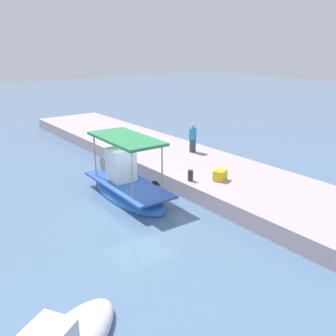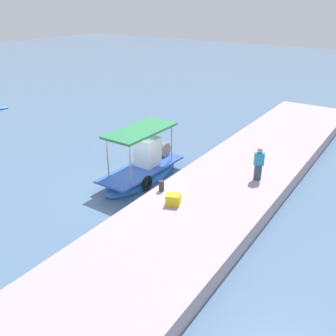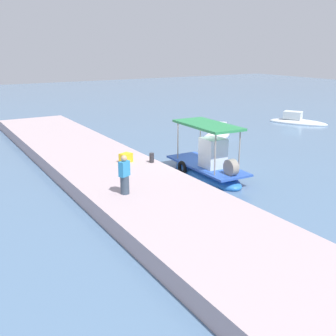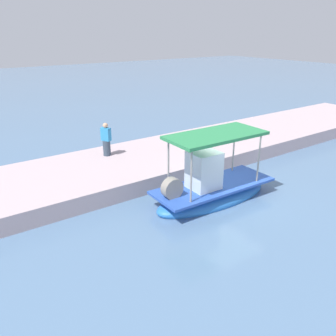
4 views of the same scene
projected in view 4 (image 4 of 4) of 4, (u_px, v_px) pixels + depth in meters
ground_plane at (228, 194)px, 14.83m from camera, size 120.00×120.00×0.00m
dock_quay at (167, 157)px, 18.07m from camera, size 36.00×5.07×0.72m
main_fishing_boat at (211, 189)px, 14.16m from camera, size 5.34×2.07×3.12m
fisherman_near_bollard at (106, 141)px, 17.00m from camera, size 0.48×0.52×1.62m
mooring_bollard at (205, 154)px, 16.67m from camera, size 0.24×0.24×0.50m
cargo_crate at (202, 146)px, 17.92m from camera, size 0.65×0.72×0.47m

